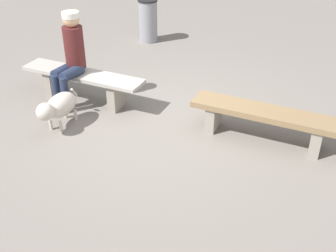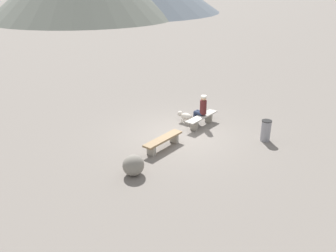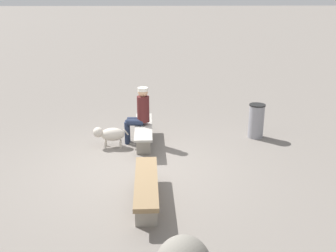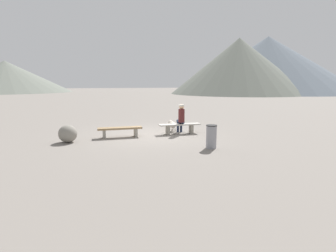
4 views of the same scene
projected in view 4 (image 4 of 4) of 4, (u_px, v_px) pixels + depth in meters
The scene contains 10 objects.
ground at pixel (151, 135), 11.31m from camera, with size 210.00×210.00×0.06m, color gray.
bench_left at pixel (120, 130), 10.70m from camera, with size 1.85×0.39×0.43m.
bench_right at pixel (180, 127), 11.42m from camera, with size 1.89×0.40×0.46m.
seated_person at pixel (181, 117), 11.46m from camera, with size 0.33×0.59×1.34m.
dog at pixel (172, 124), 12.12m from camera, with size 0.31×0.80×0.48m.
trash_bin at pixel (211, 137), 8.90m from camera, with size 0.39×0.39×0.83m.
boulder at pixel (68, 134), 9.77m from camera, with size 0.66×0.70×0.68m, color gray.
distant_peak_1 at pixel (238, 66), 53.08m from camera, with size 28.40×28.40×11.51m, color slate.
distant_peak_2 at pixel (267, 65), 61.11m from camera, with size 40.70×40.70×13.25m, color slate.
distant_peak_3 at pixel (6, 77), 61.02m from camera, with size 29.86×29.86×7.52m, color slate.
Camera 4 is at (-2.07, -10.91, 2.29)m, focal length 26.97 mm.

